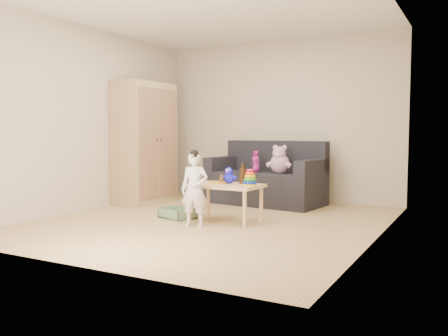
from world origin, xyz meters
The scene contains 13 objects.
room centered at (0.00, 0.00, 1.30)m, with size 4.50×4.50×4.50m.
wardrobe centered at (-1.73, 0.92, 0.94)m, with size 0.52×1.04×1.88m, color tan.
sofa centered at (0.01, 1.66, 0.25)m, with size 1.75×0.87×0.49m, color black.
play_table centered at (0.16, 0.08, 0.23)m, with size 0.88×0.56×0.46m, color #E8C47F.
storage_bin centered at (-0.49, -0.01, 0.06)m, with size 0.42×0.32×0.13m, color #618560, non-canonical shape.
toddler centered at (-0.01, -0.36, 0.43)m, with size 0.32×0.21×0.85m, color white.
pink_bear centered at (0.27, 1.60, 0.67)m, with size 0.31×0.27×0.36m, color #CB95B1, non-canonical shape.
doll centered at (-0.15, 1.65, 0.65)m, with size 0.16×0.11×0.32m, color #BF238A.
ring_stacker centered at (0.49, 0.09, 0.54)m, with size 0.17×0.17×0.20m.
brown_bottle centered at (0.33, 0.23, 0.58)m, with size 0.09×0.09×0.26m.
blue_plush centered at (0.16, 0.19, 0.57)m, with size 0.17×0.13×0.21m, color #1C1FFF, non-canonical shape.
wooden_figure centered at (0.10, 0.08, 0.53)m, with size 0.05×0.04×0.12m, color brown, non-canonical shape.
yellow_book centered at (0.03, 0.17, 0.47)m, with size 0.20×0.20×0.02m, color yellow.
Camera 1 is at (2.90, -5.04, 1.09)m, focal length 38.00 mm.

